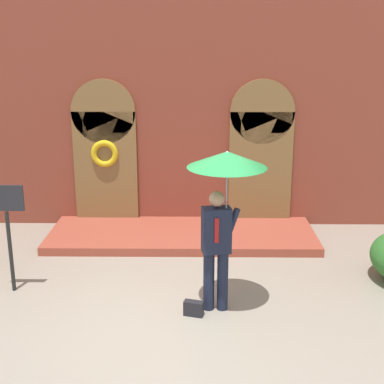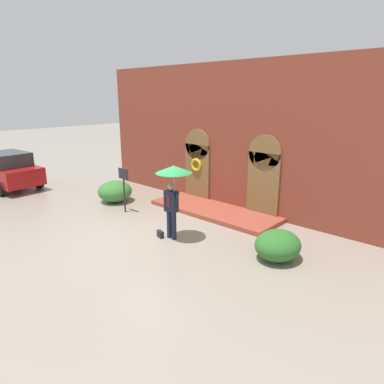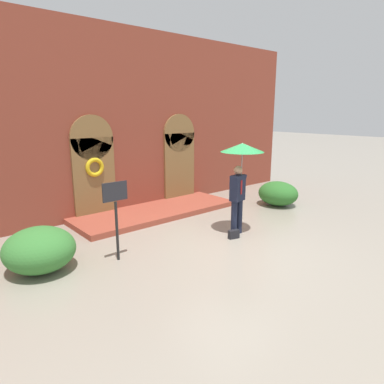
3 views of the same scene
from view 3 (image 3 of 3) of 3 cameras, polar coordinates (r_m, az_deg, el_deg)
The scene contains 7 objects.
ground_plane at distance 8.60m, azimuth 5.99°, elevation -8.17°, with size 80.00×80.00×0.00m, color gray.
building_facade at distance 11.26m, azimuth -9.46°, elevation 10.80°, with size 14.00×2.30×5.60m.
person_with_umbrella at distance 8.75m, azimuth 8.17°, elevation 5.13°, with size 1.10×1.10×2.36m.
handbag at distance 8.76m, azimuth 6.96°, elevation -7.00°, with size 0.28×0.12×0.22m, color black.
sign_post at distance 7.34m, azimuth -12.58°, elevation -2.63°, with size 0.56×0.06×1.72m.
shrub_left at distance 7.57m, azimuth -24.06°, elevation -8.75°, with size 1.39×1.43×0.89m, color #387A33.
shrub_right at distance 12.01m, azimuth 14.14°, elevation -0.24°, with size 1.22×1.37×0.82m, color #2D6B28.
Camera 3 is at (-5.86, -5.46, 3.14)m, focal length 32.00 mm.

